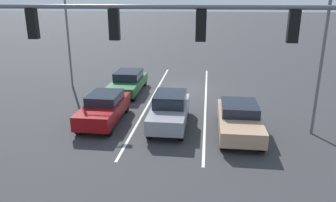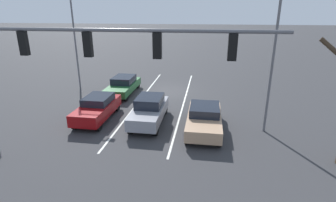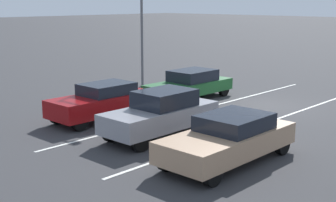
{
  "view_description": "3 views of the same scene",
  "coord_description": "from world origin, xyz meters",
  "px_view_note": "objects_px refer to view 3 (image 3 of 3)",
  "views": [
    {
      "loc": [
        -1.72,
        22.23,
        6.26
      ],
      "look_at": [
        0.07,
        7.42,
        1.46
      ],
      "focal_mm": 35.0,
      "sensor_mm": 36.0,
      "label": 1
    },
    {
      "loc": [
        -3.36,
        21.63,
        6.62
      ],
      "look_at": [
        -1.37,
        8.58,
        2.07
      ],
      "focal_mm": 28.0,
      "sensor_mm": 36.0,
      "label": 2
    },
    {
      "loc": [
        -11.19,
        18.5,
        4.75
      ],
      "look_at": [
        -0.25,
        6.87,
        1.32
      ],
      "focal_mm": 50.0,
      "sensor_mm": 36.0,
      "label": 3
    }
  ],
  "objects_px": {
    "car_gray_midlane_front": "(161,113)",
    "car_darkgreen_rightlane_second": "(190,84)",
    "car_tan_leftlane_front": "(229,138)",
    "car_maroon_rightlane_front": "(102,101)"
  },
  "relations": [
    {
      "from": "car_darkgreen_rightlane_second",
      "to": "car_maroon_rightlane_front",
      "type": "bearing_deg",
      "value": 90.77
    },
    {
      "from": "car_gray_midlane_front",
      "to": "car_darkgreen_rightlane_second",
      "type": "height_order",
      "value": "car_gray_midlane_front"
    },
    {
      "from": "car_darkgreen_rightlane_second",
      "to": "car_tan_leftlane_front",
      "type": "bearing_deg",
      "value": 137.89
    },
    {
      "from": "car_gray_midlane_front",
      "to": "car_darkgreen_rightlane_second",
      "type": "distance_m",
      "value": 6.62
    },
    {
      "from": "car_tan_leftlane_front",
      "to": "car_darkgreen_rightlane_second",
      "type": "relative_size",
      "value": 0.99
    },
    {
      "from": "car_gray_midlane_front",
      "to": "car_darkgreen_rightlane_second",
      "type": "xyz_separation_m",
      "value": [
        3.49,
        -5.62,
        -0.11
      ]
    },
    {
      "from": "car_tan_leftlane_front",
      "to": "car_darkgreen_rightlane_second",
      "type": "bearing_deg",
      "value": -42.11
    },
    {
      "from": "car_tan_leftlane_front",
      "to": "car_maroon_rightlane_front",
      "type": "xyz_separation_m",
      "value": [
        6.79,
        -0.66,
        0.03
      ]
    },
    {
      "from": "car_gray_midlane_front",
      "to": "car_maroon_rightlane_front",
      "type": "distance_m",
      "value": 3.41
    },
    {
      "from": "car_gray_midlane_front",
      "to": "car_tan_leftlane_front",
      "type": "bearing_deg",
      "value": 170.14
    }
  ]
}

